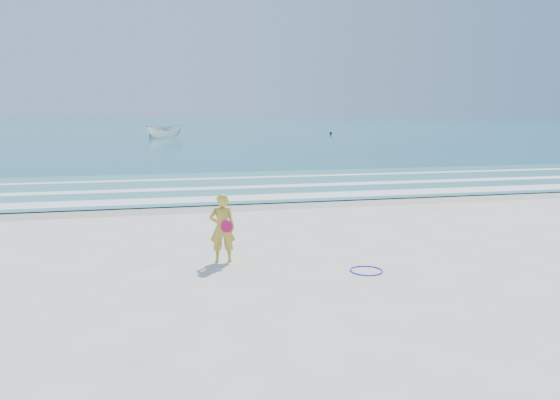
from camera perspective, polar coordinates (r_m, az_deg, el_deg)
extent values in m
plane|color=silver|center=(11.32, 2.83, -8.35)|extent=(400.00, 400.00, 0.00)
cube|color=#B2A893|center=(19.90, -4.08, -0.54)|extent=(400.00, 2.40, 0.00)
cube|color=#19727F|center=(115.47, -11.31, 7.65)|extent=(400.00, 190.00, 0.04)
cube|color=#59B7AD|center=(24.79, -5.82, 1.54)|extent=(400.00, 10.00, 0.01)
cube|color=white|center=(21.16, -4.61, 0.20)|extent=(400.00, 1.40, 0.01)
cube|color=white|center=(24.00, -5.59, 1.30)|extent=(400.00, 0.90, 0.01)
cube|color=white|center=(27.25, -6.45, 2.26)|extent=(400.00, 0.60, 0.01)
torus|color=#0C10E6|center=(12.04, 9.01, -7.30)|extent=(0.87, 0.87, 0.03)
imported|color=white|center=(65.31, -11.94, 7.09)|extent=(4.85, 3.38, 1.76)
sphere|color=black|center=(73.87, 5.33, 6.97)|extent=(0.36, 0.36, 0.36)
imported|color=gold|center=(12.49, -6.05, -2.93)|extent=(0.60, 0.42, 1.59)
cylinder|color=#D2124F|center=(12.31, -5.59, -2.78)|extent=(0.27, 0.08, 0.27)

